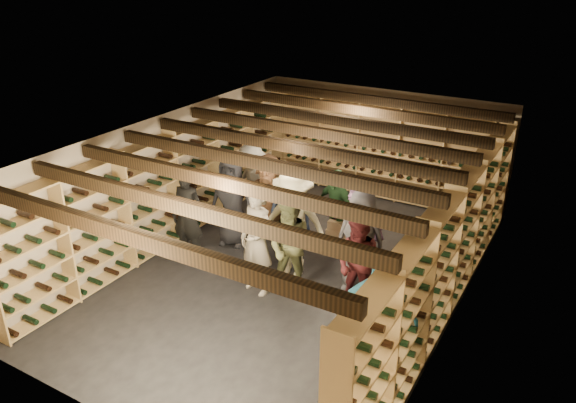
# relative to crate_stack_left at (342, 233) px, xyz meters

# --- Properties ---
(ground) EXTENTS (8.00, 8.00, 0.00)m
(ground) POSITION_rel_crate_stack_left_xyz_m (-0.31, -1.30, -0.26)
(ground) COLOR black
(ground) RESTS_ON ground
(walls) EXTENTS (5.52, 8.02, 2.40)m
(walls) POSITION_rel_crate_stack_left_xyz_m (-0.31, -1.30, 0.95)
(walls) COLOR tan
(walls) RESTS_ON ground
(ceiling) EXTENTS (5.50, 8.00, 0.01)m
(ceiling) POSITION_rel_crate_stack_left_xyz_m (-0.31, -1.30, 2.15)
(ceiling) COLOR beige
(ceiling) RESTS_ON walls
(ceiling_joists) EXTENTS (5.40, 7.12, 0.18)m
(ceiling_joists) POSITION_rel_crate_stack_left_xyz_m (-0.31, -1.30, 2.01)
(ceiling_joists) COLOR black
(ceiling_joists) RESTS_ON ground
(wine_rack_left) EXTENTS (0.32, 7.50, 2.15)m
(wine_rack_left) POSITION_rel_crate_stack_left_xyz_m (-2.88, -1.30, 0.82)
(wine_rack_left) COLOR #A07F4E
(wine_rack_left) RESTS_ON ground
(wine_rack_right) EXTENTS (0.32, 7.50, 2.15)m
(wine_rack_right) POSITION_rel_crate_stack_left_xyz_m (2.26, -1.30, 0.82)
(wine_rack_right) COLOR #A07F4E
(wine_rack_right) RESTS_ON ground
(wine_rack_back) EXTENTS (4.70, 0.30, 2.15)m
(wine_rack_back) POSITION_rel_crate_stack_left_xyz_m (-0.31, 2.53, 0.82)
(wine_rack_back) COLOR #A07F4E
(wine_rack_back) RESTS_ON ground
(crate_stack_left) EXTENTS (0.51, 0.35, 0.51)m
(crate_stack_left) POSITION_rel_crate_stack_left_xyz_m (0.00, 0.00, 0.00)
(crate_stack_left) COLOR #A48357
(crate_stack_left) RESTS_ON ground
(crate_stack_right) EXTENTS (0.53, 0.38, 0.51)m
(crate_stack_right) POSITION_rel_crate_stack_left_xyz_m (-0.04, 0.76, 0.00)
(crate_stack_right) COLOR #A48357
(crate_stack_right) RESTS_ON ground
(crate_loose) EXTENTS (0.56, 0.44, 0.17)m
(crate_loose) POSITION_rel_crate_stack_left_xyz_m (0.16, 0.29, -0.17)
(crate_loose) COLOR #A48357
(crate_loose) RESTS_ON ground
(person_0) EXTENTS (0.93, 0.70, 1.73)m
(person_0) POSITION_rel_crate_stack_left_xyz_m (-1.81, -0.94, 0.61)
(person_0) COLOR black
(person_0) RESTS_ON ground
(person_1) EXTENTS (0.65, 0.45, 1.72)m
(person_1) POSITION_rel_crate_stack_left_xyz_m (-2.11, -1.86, 0.60)
(person_1) COLOR black
(person_1) RESTS_ON ground
(person_2) EXTENTS (0.93, 0.81, 1.65)m
(person_2) POSITION_rel_crate_stack_left_xyz_m (-0.01, -1.86, 0.57)
(person_2) COLOR brown
(person_2) RESTS_ON ground
(person_3) EXTENTS (1.33, 0.91, 1.90)m
(person_3) POSITION_rel_crate_stack_left_xyz_m (-0.30, -1.34, 0.69)
(person_3) COLOR beige
(person_3) RESTS_ON ground
(person_4) EXTENTS (1.10, 0.63, 1.77)m
(person_4) POSITION_rel_crate_stack_left_xyz_m (1.87, -3.02, 0.63)
(person_4) COLOR #246B88
(person_4) RESTS_ON ground
(person_5) EXTENTS (1.69, 0.91, 1.73)m
(person_5) POSITION_rel_crate_stack_left_xyz_m (-1.28, -0.53, 0.61)
(person_5) COLOR brown
(person_5) RESTS_ON ground
(person_6) EXTENTS (0.90, 0.74, 1.58)m
(person_6) POSITION_rel_crate_stack_left_xyz_m (-0.72, -0.71, 0.53)
(person_6) COLOR #1E2942
(person_6) RESTS_ON ground
(person_7) EXTENTS (0.74, 0.57, 1.81)m
(person_7) POSITION_rel_crate_stack_left_xyz_m (-0.51, -2.09, 0.65)
(person_7) COLOR gray
(person_7) RESTS_ON ground
(person_8) EXTENTS (0.80, 0.65, 1.53)m
(person_8) POSITION_rel_crate_stack_left_xyz_m (1.07, -1.72, 0.51)
(person_8) COLOR #3F1317
(person_8) RESTS_ON ground
(person_9) EXTENTS (1.20, 0.88, 1.66)m
(person_9) POSITION_rel_crate_stack_left_xyz_m (-2.01, -0.00, 0.57)
(person_9) COLOR #B1AFA3
(person_9) RESTS_ON ground
(person_10) EXTENTS (0.94, 0.59, 1.49)m
(person_10) POSITION_rel_crate_stack_left_xyz_m (-0.15, -0.00, 0.49)
(person_10) COLOR #244A25
(person_10) RESTS_ON ground
(person_11) EXTENTS (1.47, 0.95, 1.51)m
(person_11) POSITION_rel_crate_stack_left_xyz_m (0.52, -0.52, 0.50)
(person_11) COLOR slate
(person_11) RESTS_ON ground
(person_12) EXTENTS (0.85, 0.56, 1.72)m
(person_12) POSITION_rel_crate_stack_left_xyz_m (0.87, -1.21, 0.60)
(person_12) COLOR #38373D
(person_12) RESTS_ON ground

